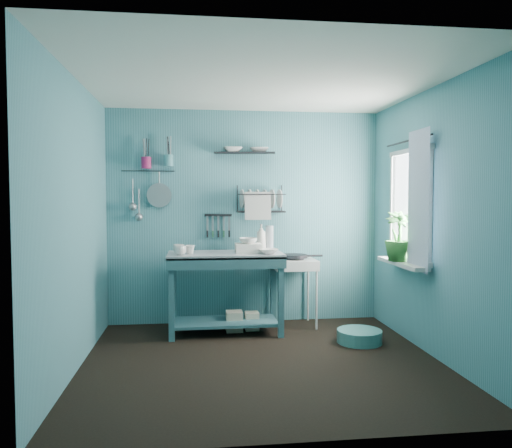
{
  "coord_description": "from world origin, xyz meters",
  "views": [
    {
      "loc": [
        -0.59,
        -4.38,
        1.48
      ],
      "look_at": [
        0.05,
        0.85,
        1.2
      ],
      "focal_mm": 35.0,
      "sensor_mm": 36.0,
      "label": 1
    }
  ],
  "objects": [
    {
      "name": "water_bottle",
      "position": [
        0.25,
        1.24,
        1.02
      ],
      "size": [
        0.09,
        0.09,
        0.28
      ],
      "primitive_type": "cylinder",
      "color": "#AAB4BE",
      "rests_on": "work_counter"
    },
    {
      "name": "windowsill",
      "position": [
        1.5,
        0.45,
        0.81
      ],
      "size": [
        0.16,
        0.95,
        0.04
      ],
      "primitive_type": "cube",
      "color": "beige",
      "rests_on": "wall_right"
    },
    {
      "name": "wall_right",
      "position": [
        1.6,
        0.0,
        1.25
      ],
      "size": [
        0.0,
        3.0,
        3.0
      ],
      "primitive_type": "plane",
      "rotation": [
        1.57,
        0.0,
        -1.57
      ],
      "color": "#3D757E",
      "rests_on": "ground"
    },
    {
      "name": "storage_tin_large",
      "position": [
        -0.17,
        1.07,
        0.11
      ],
      "size": [
        0.18,
        0.18,
        0.22
      ],
      "primitive_type": "cube",
      "color": "gray",
      "rests_on": "floor"
    },
    {
      "name": "hotplate_stand",
      "position": [
        0.55,
        1.24,
        0.38
      ],
      "size": [
        0.49,
        0.49,
        0.77
      ],
      "primitive_type": "cube",
      "rotation": [
        0.0,
        0.0,
        -0.03
      ],
      "color": "beige",
      "rests_on": "floor"
    },
    {
      "name": "wall_left",
      "position": [
        -1.6,
        0.0,
        1.25
      ],
      "size": [
        0.0,
        3.0,
        3.0
      ],
      "primitive_type": "plane",
      "rotation": [
        1.57,
        0.0,
        1.57
      ],
      "color": "#3D757E",
      "rests_on": "ground"
    },
    {
      "name": "wall_back",
      "position": [
        0.0,
        1.5,
        1.25
      ],
      "size": [
        3.2,
        0.0,
        3.2
      ],
      "primitive_type": "plane",
      "rotation": [
        1.57,
        0.0,
        0.0
      ],
      "color": "#3D757E",
      "rests_on": "ground"
    },
    {
      "name": "tub_bowl",
      "position": [
        -0.02,
        1.0,
        1.01
      ],
      "size": [
        0.2,
        0.19,
        0.06
      ],
      "primitive_type": "imported",
      "color": "silver",
      "rests_on": "wash_tub"
    },
    {
      "name": "floor_basin",
      "position": [
        1.07,
        0.47,
        0.07
      ],
      "size": [
        0.46,
        0.46,
        0.13
      ],
      "primitive_type": "cylinder",
      "color": "teal",
      "rests_on": "floor"
    },
    {
      "name": "work_counter",
      "position": [
        -0.27,
        1.02,
        0.44
      ],
      "size": [
        1.26,
        0.66,
        0.88
      ],
      "primitive_type": "cube",
      "rotation": [
        0.0,
        0.0,
        0.04
      ],
      "color": "#2E5960",
      "rests_on": "floor"
    },
    {
      "name": "dish_rack",
      "position": [
        0.17,
        1.37,
        1.47
      ],
      "size": [
        0.58,
        0.33,
        0.32
      ],
      "primitive_type": "cube",
      "rotation": [
        0.0,
        0.0,
        0.17
      ],
      "color": "black",
      "rests_on": "wall_back"
    },
    {
      "name": "frying_pan",
      "position": [
        0.55,
        1.24,
        0.81
      ],
      "size": [
        0.3,
        0.3,
        0.03
      ],
      "primitive_type": "cylinder",
      "color": "black",
      "rests_on": "hotplate_stand"
    },
    {
      "name": "mug_mid",
      "position": [
        -0.65,
        0.96,
        0.93
      ],
      "size": [
        0.14,
        0.14,
        0.09
      ],
      "primitive_type": "imported",
      "rotation": [
        0.0,
        0.0,
        0.52
      ],
      "color": "silver",
      "rests_on": "work_counter"
    },
    {
      "name": "hook_rail",
      "position": [
        -1.12,
        1.47,
        1.78
      ],
      "size": [
        0.6,
        0.01,
        0.01
      ],
      "primitive_type": "cylinder",
      "rotation": [
        0.0,
        1.57,
        0.0
      ],
      "color": "black",
      "rests_on": "wall_back"
    },
    {
      "name": "knife_strip",
      "position": [
        -0.32,
        1.47,
        1.27
      ],
      "size": [
        0.32,
        0.06,
        0.03
      ],
      "primitive_type": "cube",
      "rotation": [
        0.0,
        0.0,
        -0.13
      ],
      "color": "black",
      "rests_on": "wall_back"
    },
    {
      "name": "mug_left",
      "position": [
        -0.75,
        0.86,
        0.93
      ],
      "size": [
        0.12,
        0.12,
        0.1
      ],
      "primitive_type": "imported",
      "color": "silver",
      "rests_on": "work_counter"
    },
    {
      "name": "wash_tub",
      "position": [
        -0.02,
        1.0,
        0.93
      ],
      "size": [
        0.28,
        0.22,
        0.1
      ],
      "primitive_type": "cube",
      "color": "silver",
      "rests_on": "work_counter"
    },
    {
      "name": "ladle_outer",
      "position": [
        -1.3,
        1.46,
        1.55
      ],
      "size": [
        0.01,
        0.01,
        0.3
      ],
      "primitive_type": "cylinder",
      "color": "gray",
      "rests_on": "wall_back"
    },
    {
      "name": "ceiling",
      "position": [
        0.0,
        0.0,
        2.5
      ],
      "size": [
        3.2,
        3.2,
        0.0
      ],
      "primitive_type": "plane",
      "rotation": [
        3.14,
        0.0,
        0.0
      ],
      "color": "silver",
      "rests_on": "ground"
    },
    {
      "name": "window_glass",
      "position": [
        1.59,
        0.45,
        1.4
      ],
      "size": [
        0.0,
        1.1,
        1.1
      ],
      "primitive_type": "plane",
      "rotation": [
        1.57,
        0.0,
        1.57
      ],
      "color": "white",
      "rests_on": "wall_right"
    },
    {
      "name": "wall_front",
      "position": [
        0.0,
        -1.5,
        1.25
      ],
      "size": [
        3.2,
        0.0,
        3.2
      ],
      "primitive_type": "plane",
      "rotation": [
        -1.57,
        0.0,
        0.0
      ],
      "color": "#3D757E",
      "rests_on": "ground"
    },
    {
      "name": "soap_bottle",
      "position": [
        0.15,
        1.22,
        1.03
      ],
      "size": [
        0.11,
        0.12,
        0.3
      ],
      "primitive_type": "imported",
      "color": "silver",
      "rests_on": "work_counter"
    },
    {
      "name": "upper_shelf",
      "position": [
        -0.01,
        1.4,
        2.0
      ],
      "size": [
        0.72,
        0.28,
        0.02
      ],
      "primitive_type": "cube",
      "rotation": [
        0.0,
        0.0,
        -0.14
      ],
      "color": "black",
      "rests_on": "wall_back"
    },
    {
      "name": "shelf_bowl_right",
      "position": [
        0.16,
        1.4,
        2.01
      ],
      "size": [
        0.24,
        0.24,
        0.05
      ],
      "primitive_type": "imported",
      "rotation": [
        0.0,
        0.0,
        -0.08
      ],
      "color": "silver",
      "rests_on": "upper_shelf"
    },
    {
      "name": "curtain_rod",
      "position": [
        1.54,
        0.45,
        2.05
      ],
      "size": [
        0.02,
        1.05,
        0.02
      ],
      "primitive_type": "cylinder",
      "rotation": [
        1.57,
        0.0,
        0.0
      ],
      "color": "black",
      "rests_on": "wall_right"
    },
    {
      "name": "counter_bowl",
      "position": [
        0.18,
        0.87,
        0.91
      ],
      "size": [
        0.22,
        0.22,
        0.05
      ],
      "primitive_type": "imported",
      "color": "silver",
      "rests_on": "work_counter"
    },
    {
      "name": "curtain",
      "position": [
        1.52,
        0.15,
        1.45
      ],
      "size": [
        0.0,
        1.35,
        1.35
      ],
      "primitive_type": "plane",
      "rotation": [
        1.57,
        0.0,
        1.57
      ],
      "color": "silver",
      "rests_on": "wall_right"
    },
    {
      "name": "shelf_bowl_left",
      "position": [
        -0.15,
        1.4,
        2.03
      ],
      "size": [
        0.23,
        0.23,
        0.06
      ],
      "primitive_type": "imported",
      "rotation": [
        0.0,
        0.0,
        -0.01
      ],
      "color": "silver",
      "rests_on": "upper_shelf"
    },
    {
      "name": "storage_tin_small",
      "position": [
        0.03,
        1.1,
        0.1
      ],
      "size": [
        0.15,
        0.15,
        0.2
      ],
      "primitive_type": "cube",
      "color": "gray",
      "rests_on": "floor"
    },
    {
      "name": "floor",
      "position": [
        0.0,
        0.0,
        0.0
      ],
      "size": [
        3.2,
        3.2,
        0.0
      ],
      "primitive_type": "plane",
      "color": "black",
      "rests_on": "ground"
    },
    {
      "name": "utensil_cup_magenta",
      "position": [
        -1.14,
        1.42,
        1.88
      ],
      "size": [
        0.11,
        0.11,
        0.13
      ],
      "primitive_type": "cylinder",
      "color": "#961B4F",
      "rests_on": "wall_back"
    },
    {
      "name": "colander",
      "position": [
        -1.0,
        1.45,
        1.51
      ],
      "size": [
        0.28,
        0.03,
        0.28
      ],
      "primitive_type": "cylinder",
      "rotation": [
        1.54,
        0.0,
        0.0
      ],
      "color": "gray",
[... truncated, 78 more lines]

